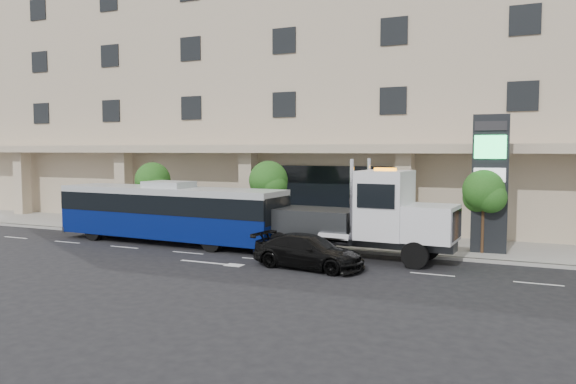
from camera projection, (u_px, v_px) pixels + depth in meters
name	position (u px, v px, depth m)	size (l,w,h in m)	color
ground	(273.00, 254.00, 27.74)	(120.00, 120.00, 0.00)	black
sidewalk	(310.00, 238.00, 32.29)	(120.00, 6.00, 0.15)	gray
curb	(289.00, 246.00, 29.56)	(120.00, 0.30, 0.15)	gray
convention_center	(363.00, 84.00, 41.05)	(60.00, 17.60, 20.00)	#BBA68C
tree_left	(153.00, 183.00, 34.82)	(2.27, 2.20, 4.22)	#422B19
tree_mid	(269.00, 183.00, 31.57)	(2.28, 2.20, 4.38)	#422B19
tree_right	(484.00, 194.00, 26.92)	(2.10, 2.00, 4.04)	#422B19
city_bus	(169.00, 212.00, 30.79)	(13.61, 3.50, 3.42)	black
tow_truck	(366.00, 218.00, 26.28)	(10.39, 3.02, 4.72)	#2D3033
black_sedan	(308.00, 251.00, 24.34)	(2.04, 5.02, 1.46)	black
signage_pylon	(490.00, 183.00, 27.08)	(1.71, 0.73, 6.68)	black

